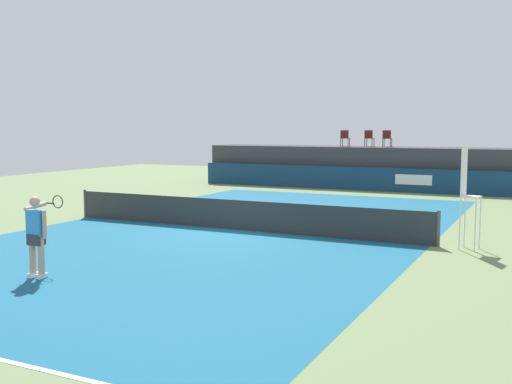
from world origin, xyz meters
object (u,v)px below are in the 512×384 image
Objects in this scene: spectator_chair_center at (387,138)px; net_post_near at (85,203)px; spectator_chair_left at (369,138)px; umpire_chair at (467,190)px; tennis_ball at (423,211)px; spectator_chair_far_left at (345,138)px; tennis_player at (37,234)px; net_post_far at (438,229)px.

spectator_chair_center reaches higher than net_post_near.
spectator_chair_left and spectator_chair_center have the same top height.
tennis_ball is (-2.39, 6.76, -1.55)m from umpire_chair.
spectator_chair_far_left is at bearing 125.19° from tennis_ball.
spectator_chair_center is at bearing 85.06° from tennis_player.
umpire_chair is 1.56× the size of tennis_player.
spectator_chair_center is (2.21, 0.39, 0.00)m from spectator_chair_far_left.
net_post_far is 10.24m from tennis_player.
umpire_chair is 10.77m from tennis_player.
net_post_near is at bearing -108.30° from spectator_chair_far_left.
spectator_chair_center is (0.99, -0.06, 0.00)m from spectator_chair_left.
spectator_chair_center is 13.06× the size of tennis_ball.
net_post_far is (5.24, -15.34, -2.19)m from spectator_chair_center.
umpire_chair reaches higher than net_post_far.
tennis_player is at bearing -111.38° from tennis_ball.
tennis_player is at bearing -92.42° from spectator_chair_left.
net_post_far is at bearing -71.14° from spectator_chair_center.
umpire_chair reaches higher than tennis_player.
tennis_ball is (5.76, -8.17, -2.66)m from spectator_chair_far_left.
spectator_chair_center is at bearing -3.28° from spectator_chair_left.
net_post_near is at bearing -111.81° from spectator_chair_left.
spectator_chair_far_left is at bearing 118.63° from umpire_chair.
tennis_player is (-7.19, -7.27, 0.46)m from net_post_far.
umpire_chair is at bearing 0.09° from net_post_near.
spectator_chair_far_left reaches higher than tennis_ball.
tennis_player reaches higher than net_post_far.
tennis_ball is (3.55, -8.56, -2.66)m from spectator_chair_center.
spectator_chair_far_left is 17.05m from umpire_chair.
spectator_chair_far_left is 1.00× the size of spectator_chair_center.
spectator_chair_left is at bearing 176.72° from spectator_chair_center.
tennis_player is at bearing -137.25° from umpire_chair.
net_post_near and net_post_far have the same top height.
net_post_near is 8.96m from tennis_player.
spectator_chair_center is at bearing 64.99° from net_post_near.
spectator_chair_left is 1.00× the size of spectator_chair_center.
spectator_chair_left reaches higher than tennis_ball.
spectator_chair_left reaches higher than net_post_far.
net_post_near is at bearing 125.59° from tennis_player.
spectator_chair_left is (1.22, 0.45, 0.00)m from spectator_chair_far_left.
net_post_near is 12.68m from tennis_ball.
umpire_chair is at bearing -70.54° from tennis_ball.
net_post_far is (12.40, 0.00, 0.00)m from net_post_near.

